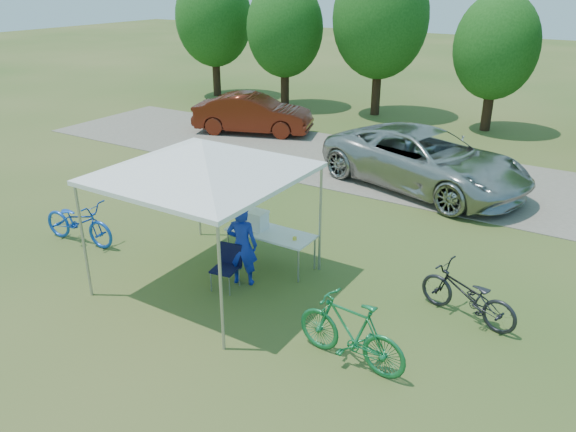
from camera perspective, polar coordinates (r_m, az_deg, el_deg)
name	(u,v)px	position (r m, az deg, el deg)	size (l,w,h in m)	color
ground	(210,281)	(10.69, -7.90, -6.60)	(100.00, 100.00, 0.00)	#2D5119
gravel_strip	(381,167)	(17.04, 9.43, 4.92)	(24.00, 5.00, 0.02)	gray
canopy	(202,145)	(9.66, -8.76, 7.19)	(4.53, 4.53, 3.00)	#A5A5AA
treeline	(447,28)	(22.07, 15.84, 17.90)	(24.89, 4.28, 6.30)	#382314
folding_table	(271,234)	(10.88, -1.77, -1.85)	(1.72, 0.72, 0.71)	white
folding_chair	(228,263)	(10.26, -6.13, -4.74)	(0.48, 0.50, 0.83)	black
cooler	(254,219)	(10.99, -3.44, -0.32)	(0.50, 0.34, 0.36)	white
ice_cream_cup	(295,238)	(10.53, 0.68, -2.29)	(0.08, 0.08, 0.06)	yellow
cyclist	(242,245)	(10.22, -4.68, -2.97)	(0.57, 0.37, 1.55)	#1428A5
bike_blue	(79,222)	(12.68, -20.51, -0.55)	(0.64, 1.83, 0.96)	#1547BA
bike_green	(351,331)	(8.34, 6.40, -11.57)	(0.51, 1.80, 1.08)	#19743E
bike_dark	(468,295)	(9.76, 17.78, -7.64)	(0.60, 1.72, 0.90)	black
minivan	(425,159)	(15.34, 13.75, 5.60)	(2.59, 5.61, 1.56)	#A9AAA5
sedan	(253,114)	(20.48, -3.58, 10.33)	(1.46, 4.20, 1.38)	#531A0D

